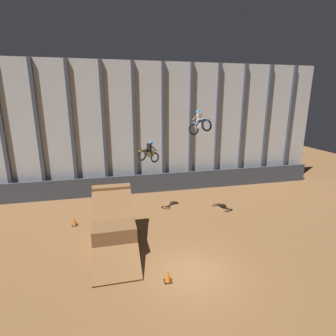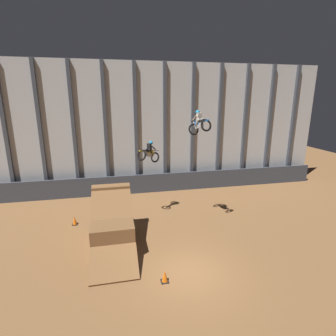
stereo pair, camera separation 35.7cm
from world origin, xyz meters
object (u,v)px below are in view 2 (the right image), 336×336
(rider_bike_left_air, at_px, (149,153))
(traffic_cone_near_ramp, at_px, (165,276))
(traffic_cone_arena_edge, at_px, (75,221))
(rider_bike_right_air, at_px, (199,124))
(dirt_ramp, at_px, (113,225))

(rider_bike_left_air, height_order, traffic_cone_near_ramp, rider_bike_left_air)
(traffic_cone_near_ramp, xyz_separation_m, traffic_cone_arena_edge, (-4.73, 6.74, 0.00))
(traffic_cone_arena_edge, bearing_deg, rider_bike_right_air, -10.50)
(dirt_ramp, xyz_separation_m, traffic_cone_near_ramp, (2.25, -4.03, -0.77))
(rider_bike_right_air, xyz_separation_m, traffic_cone_near_ramp, (-3.22, -5.26, -6.34))
(rider_bike_right_air, relative_size, traffic_cone_near_ramp, 3.07)
(rider_bike_left_air, bearing_deg, rider_bike_right_air, 13.90)
(dirt_ramp, distance_m, traffic_cone_arena_edge, 3.76)
(traffic_cone_near_ramp, height_order, traffic_cone_arena_edge, same)
(dirt_ramp, height_order, rider_bike_left_air, rider_bike_left_air)
(rider_bike_right_air, relative_size, traffic_cone_arena_edge, 3.07)
(dirt_ramp, bearing_deg, rider_bike_right_air, 12.72)
(dirt_ramp, xyz_separation_m, rider_bike_right_air, (5.47, 1.23, 5.57))
(dirt_ramp, relative_size, traffic_cone_near_ramp, 9.46)
(rider_bike_left_air, height_order, traffic_cone_arena_edge, rider_bike_left_air)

